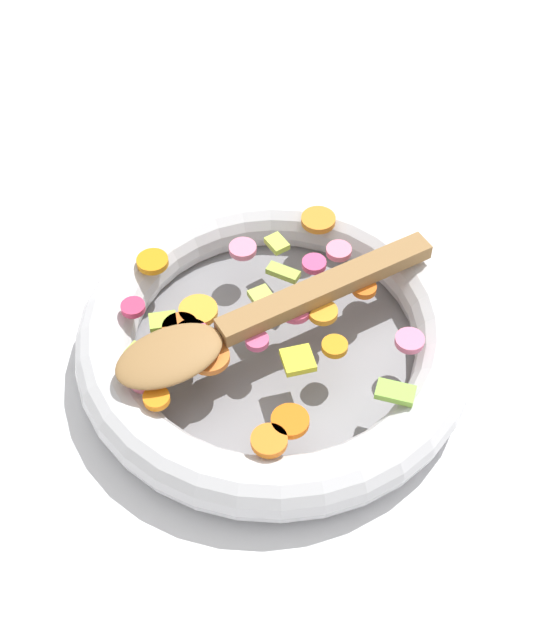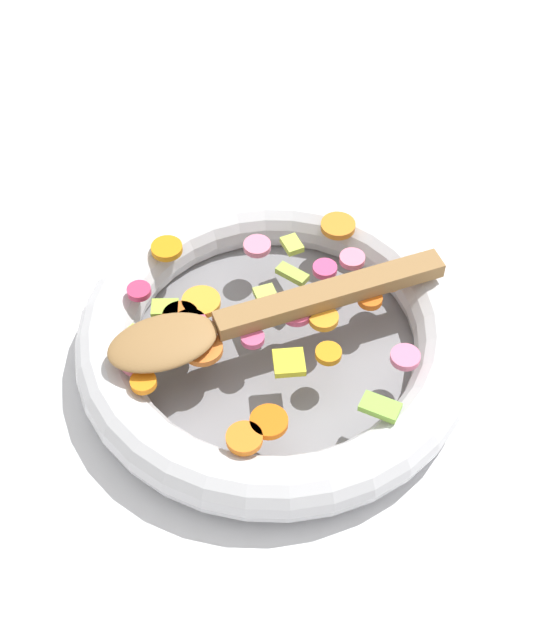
# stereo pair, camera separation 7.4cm
# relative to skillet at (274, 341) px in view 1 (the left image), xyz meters

# --- Properties ---
(ground_plane) EXTENTS (4.00, 4.00, 0.00)m
(ground_plane) POSITION_rel_skillet_xyz_m (0.00, 0.00, -0.02)
(ground_plane) COLOR silver
(skillet) EXTENTS (0.34, 0.34, 0.05)m
(skillet) POSITION_rel_skillet_xyz_m (0.00, 0.00, 0.00)
(skillet) COLOR slate
(skillet) RESTS_ON ground_plane
(chopped_vegetables) EXTENTS (0.27, 0.28, 0.01)m
(chopped_vegetables) POSITION_rel_skillet_xyz_m (-0.01, 0.01, 0.03)
(chopped_vegetables) COLOR orange
(chopped_vegetables) RESTS_ON skillet
(wooden_spoon) EXTENTS (0.29, 0.12, 0.01)m
(wooden_spoon) POSITION_rel_skillet_xyz_m (-0.03, 0.01, 0.04)
(wooden_spoon) COLOR olive
(wooden_spoon) RESTS_ON chopped_vegetables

